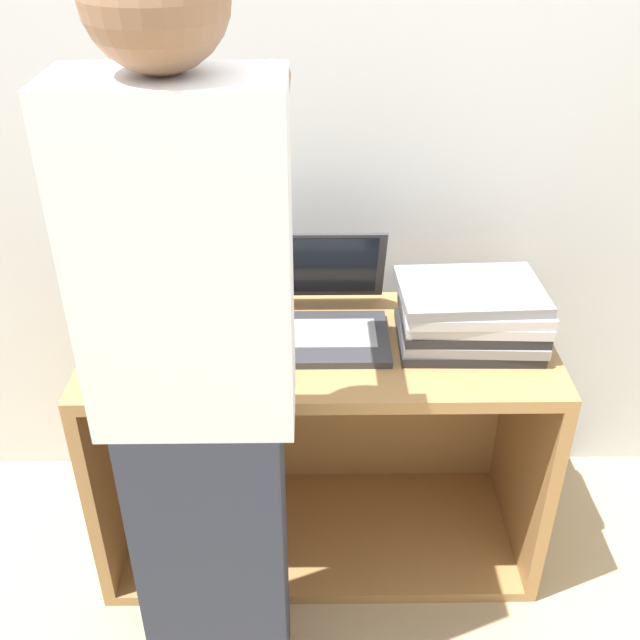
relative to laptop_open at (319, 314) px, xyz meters
name	(u,v)px	position (x,y,z in m)	size (l,w,h in m)	color
ground_plane	(321,604)	(0.00, -0.33, -0.80)	(12.00, 12.00, 0.00)	tan
wall_back	(318,134)	(0.00, 0.32, 0.40)	(8.00, 0.05, 2.40)	silver
cart	(319,431)	(0.00, 0.01, -0.43)	(1.26, 0.54, 0.74)	#A87A47
laptop_open	(319,314)	(0.00, 0.00, 0.00)	(0.37, 0.36, 0.26)	#333338
laptop_stack_left	(169,316)	(-0.40, -0.06, 0.03)	(0.40, 0.28, 0.17)	#B7B7BC
laptop_stack_right	(471,314)	(0.40, -0.06, 0.03)	(0.40, 0.28, 0.17)	#232326
person	(198,393)	(-0.26, -0.51, 0.12)	(0.40, 0.54, 1.80)	#2D3342
inventory_tag	(160,300)	(-0.40, -0.12, 0.12)	(0.06, 0.02, 0.01)	red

